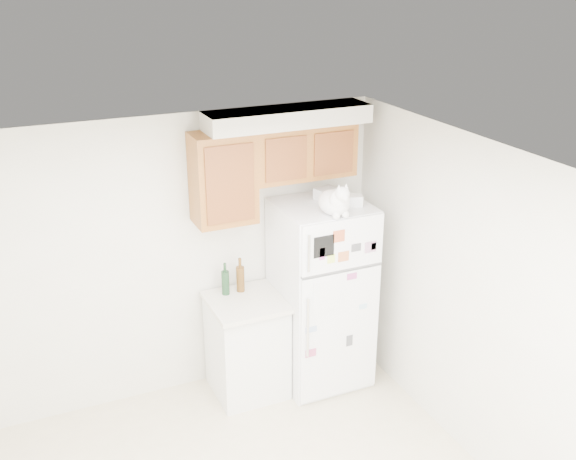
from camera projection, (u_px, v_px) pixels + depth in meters
room_shell at (251, 306)px, 4.08m from camera, size 3.84×4.04×2.52m
refrigerator at (321, 295)px, 5.98m from camera, size 0.76×0.78×1.70m
base_counter at (247, 345)px, 5.93m from camera, size 0.64×0.64×0.92m
cat at (336, 202)px, 5.41m from camera, size 0.29×0.42×0.30m
storage_box_back at (326, 194)px, 5.78m from camera, size 0.21×0.17×0.10m
storage_box_front at (353, 200)px, 5.64m from camera, size 0.18×0.16×0.09m
bottle_green at (225, 279)px, 5.79m from camera, size 0.07×0.07×0.29m
bottle_amber at (240, 275)px, 5.84m from camera, size 0.07×0.07×0.31m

